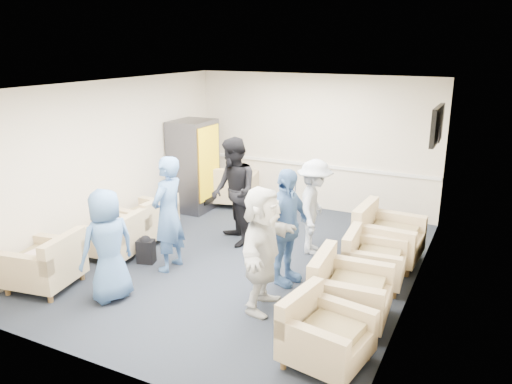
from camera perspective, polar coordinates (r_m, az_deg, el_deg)
The scene contains 25 objects.
floor at distance 7.85m, azimuth -1.36°, elevation -7.90°, with size 6.00×6.00×0.00m, color black.
ceiling at distance 7.17m, azimuth -1.51°, elevation 12.14°, with size 6.00×6.00×0.00m, color white.
back_wall at distance 10.08m, azimuth 6.58°, elevation 5.61°, with size 5.00×0.02×2.70m, color beige.
front_wall at distance 5.08m, azimuth -17.50°, elevation -6.29°, with size 5.00×0.02×2.70m, color beige.
left_wall at distance 8.81m, azimuth -16.00°, elevation 3.47°, with size 0.02×6.00×2.70m, color beige.
right_wall at distance 6.65m, azimuth 18.00°, elevation -0.90°, with size 0.02×6.00×2.70m, color beige.
chair_rail at distance 10.16m, azimuth 6.46°, elevation 3.10°, with size 4.98×0.04×0.06m, color silver.
tv at distance 8.25m, azimuth 19.98°, elevation 7.19°, with size 0.10×1.00×0.58m.
armchair_left_near at distance 7.49m, azimuth -22.75°, elevation -7.73°, with size 0.97×0.97×0.67m.
armchair_left_mid at distance 8.18m, azimuth -15.53°, elevation -5.12°, with size 0.86×0.86×0.63m.
armchair_left_far at distance 8.76m, azimuth -12.23°, elevation -3.28°, with size 0.89×0.89×0.67m.
armchair_right_near at distance 5.48m, azimuth 7.56°, elevation -15.98°, with size 0.92×0.92×0.64m.
armchair_right_midnear at distance 6.26m, azimuth 10.25°, elevation -11.32°, with size 0.95×0.95×0.71m.
armchair_right_midfar at distance 7.24m, azimuth 12.96°, elevation -7.79°, with size 0.86×0.86×0.64m.
armchair_right_far at distance 7.98m, azimuth 14.50°, elevation -5.14°, with size 0.98×0.98×0.75m.
armchair_corner at distance 10.39m, azimuth -2.65°, elevation 0.40°, with size 1.08×1.08×0.71m.
vending_machine at distance 10.07m, azimuth -7.12°, elevation 3.02°, with size 0.74×0.86×1.82m.
backpack at distance 7.90m, azimuth -12.48°, elevation -6.35°, with size 0.30×0.25×0.44m.
pillow at distance 7.43m, azimuth -22.99°, elevation -6.54°, with size 0.42×0.32×0.12m, color beige.
person_front_left at distance 6.75m, azimuth -16.60°, elevation -5.89°, with size 0.74×0.48×1.51m, color #41669C.
person_mid_left at distance 7.41m, azimuth -10.01°, elevation -2.50°, with size 0.63×0.41×1.73m, color #41669C.
person_back_left at distance 8.24m, azimuth -2.57°, elevation 0.00°, with size 0.88×0.68×1.81m, color black.
person_back_right at distance 7.96m, azimuth 6.66°, elevation -1.72°, with size 0.99×0.57×1.54m, color silver.
person_mid_right at distance 6.89m, azimuth 3.37°, elevation -4.06°, with size 0.97×0.40×1.66m, color #41669C.
person_front_right at distance 6.23m, azimuth 0.74°, elevation -6.54°, with size 1.50×0.48×1.62m, color silver.
Camera 1 is at (3.34, -6.31, 3.27)m, focal length 35.00 mm.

